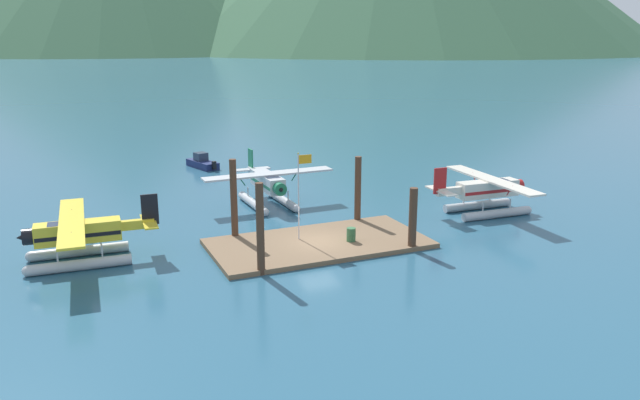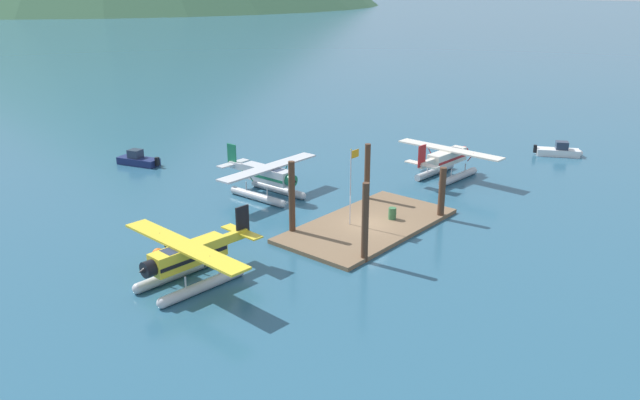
{
  "view_description": "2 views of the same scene",
  "coord_description": "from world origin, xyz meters",
  "px_view_note": "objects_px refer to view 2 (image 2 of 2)",
  "views": [
    {
      "loc": [
        -15.16,
        -35.23,
        13.2
      ],
      "look_at": [
        1.47,
        3.16,
        2.1
      ],
      "focal_mm": 35.37,
      "sensor_mm": 36.0,
      "label": 1
    },
    {
      "loc": [
        -34.73,
        -24.79,
        17.06
      ],
      "look_at": [
        -1.5,
        3.33,
        1.77
      ],
      "focal_mm": 35.03,
      "sensor_mm": 36.0,
      "label": 2
    }
  ],
  "objects_px": {
    "boat_navy_open_north": "(137,160)",
    "boat_white_open_se": "(559,151)",
    "mooring_buoy": "(158,254)",
    "seaplane_cream_stbd_fwd": "(447,161)",
    "seaplane_yellow_port_fwd": "(189,260)",
    "fuel_drum": "(392,213)",
    "seaplane_silver_bow_centre": "(267,179)",
    "flagpole": "(352,177)"
  },
  "relations": [
    {
      "from": "fuel_drum",
      "to": "boat_white_open_se",
      "type": "height_order",
      "value": "boat_white_open_se"
    },
    {
      "from": "fuel_drum",
      "to": "boat_navy_open_north",
      "type": "xyz_separation_m",
      "value": [
        -3.15,
        27.94,
        -0.25
      ]
    },
    {
      "from": "seaplane_yellow_port_fwd",
      "to": "boat_white_open_se",
      "type": "xyz_separation_m",
      "value": [
        43.15,
        -6.04,
        -1.09
      ]
    },
    {
      "from": "seaplane_silver_bow_centre",
      "to": "flagpole",
      "type": "bearing_deg",
      "value": -96.2
    },
    {
      "from": "seaplane_silver_bow_centre",
      "to": "boat_white_open_se",
      "type": "bearing_deg",
      "value": -25.75
    },
    {
      "from": "boat_navy_open_north",
      "to": "boat_white_open_se",
      "type": "bearing_deg",
      "value": -45.29
    },
    {
      "from": "mooring_buoy",
      "to": "fuel_drum",
      "type": "bearing_deg",
      "value": -27.31
    },
    {
      "from": "seaplane_yellow_port_fwd",
      "to": "seaplane_cream_stbd_fwd",
      "type": "bearing_deg",
      "value": -1.85
    },
    {
      "from": "seaplane_silver_bow_centre",
      "to": "boat_navy_open_north",
      "type": "height_order",
      "value": "seaplane_silver_bow_centre"
    },
    {
      "from": "mooring_buoy",
      "to": "seaplane_cream_stbd_fwd",
      "type": "xyz_separation_m",
      "value": [
        27.93,
        -5.29,
        1.19
      ]
    },
    {
      "from": "mooring_buoy",
      "to": "seaplane_silver_bow_centre",
      "type": "relative_size",
      "value": 0.08
    },
    {
      "from": "seaplane_cream_stbd_fwd",
      "to": "seaplane_silver_bow_centre",
      "type": "distance_m",
      "value": 16.85
    },
    {
      "from": "mooring_buoy",
      "to": "boat_navy_open_north",
      "type": "relative_size",
      "value": 0.16
    },
    {
      "from": "seaplane_silver_bow_centre",
      "to": "boat_navy_open_north",
      "type": "relative_size",
      "value": 2.19
    },
    {
      "from": "flagpole",
      "to": "boat_navy_open_north",
      "type": "bearing_deg",
      "value": 90.81
    },
    {
      "from": "boat_navy_open_north",
      "to": "seaplane_silver_bow_centre",
      "type": "bearing_deg",
      "value": -85.13
    },
    {
      "from": "flagpole",
      "to": "seaplane_silver_bow_centre",
      "type": "height_order",
      "value": "flagpole"
    },
    {
      "from": "boat_navy_open_north",
      "to": "boat_white_open_se",
      "type": "distance_m",
      "value": 42.86
    },
    {
      "from": "flagpole",
      "to": "boat_white_open_se",
      "type": "xyz_separation_m",
      "value": [
        29.78,
        -4.26,
        -3.37
      ]
    },
    {
      "from": "mooring_buoy",
      "to": "seaplane_silver_bow_centre",
      "type": "xyz_separation_m",
      "value": [
        13.53,
        3.46,
        1.19
      ]
    },
    {
      "from": "flagpole",
      "to": "seaplane_cream_stbd_fwd",
      "type": "xyz_separation_m",
      "value": [
        15.44,
        0.85,
        -2.28
      ]
    },
    {
      "from": "boat_navy_open_north",
      "to": "boat_white_open_se",
      "type": "xyz_separation_m",
      "value": [
        30.15,
        -30.46,
        0.0
      ]
    },
    {
      "from": "seaplane_cream_stbd_fwd",
      "to": "boat_navy_open_north",
      "type": "height_order",
      "value": "seaplane_cream_stbd_fwd"
    },
    {
      "from": "fuel_drum",
      "to": "mooring_buoy",
      "type": "height_order",
      "value": "fuel_drum"
    },
    {
      "from": "flagpole",
      "to": "fuel_drum",
      "type": "height_order",
      "value": "flagpole"
    },
    {
      "from": "fuel_drum",
      "to": "mooring_buoy",
      "type": "xyz_separation_m",
      "value": [
        -15.26,
        7.88,
        -0.35
      ]
    },
    {
      "from": "fuel_drum",
      "to": "seaplane_silver_bow_centre",
      "type": "xyz_separation_m",
      "value": [
        -1.73,
        11.34,
        0.84
      ]
    },
    {
      "from": "boat_navy_open_north",
      "to": "boat_white_open_se",
      "type": "relative_size",
      "value": 1.07
    },
    {
      "from": "flagpole",
      "to": "mooring_buoy",
      "type": "xyz_separation_m",
      "value": [
        -12.49,
        6.13,
        -3.46
      ]
    },
    {
      "from": "mooring_buoy",
      "to": "seaplane_cream_stbd_fwd",
      "type": "relative_size",
      "value": 0.07
    },
    {
      "from": "seaplane_yellow_port_fwd",
      "to": "seaplane_silver_bow_centre",
      "type": "distance_m",
      "value": 16.4
    },
    {
      "from": "fuel_drum",
      "to": "boat_navy_open_north",
      "type": "distance_m",
      "value": 28.12
    },
    {
      "from": "seaplane_cream_stbd_fwd",
      "to": "seaplane_yellow_port_fwd",
      "type": "bearing_deg",
      "value": 178.15
    },
    {
      "from": "flagpole",
      "to": "boat_white_open_se",
      "type": "height_order",
      "value": "flagpole"
    },
    {
      "from": "boat_navy_open_north",
      "to": "flagpole",
      "type": "bearing_deg",
      "value": -89.19
    },
    {
      "from": "mooring_buoy",
      "to": "seaplane_silver_bow_centre",
      "type": "height_order",
      "value": "seaplane_silver_bow_centre"
    },
    {
      "from": "mooring_buoy",
      "to": "boat_white_open_se",
      "type": "distance_m",
      "value": 43.52
    },
    {
      "from": "fuel_drum",
      "to": "seaplane_cream_stbd_fwd",
      "type": "xyz_separation_m",
      "value": [
        12.67,
        2.59,
        0.84
      ]
    },
    {
      "from": "seaplane_yellow_port_fwd",
      "to": "boat_navy_open_north",
      "type": "height_order",
      "value": "seaplane_yellow_port_fwd"
    },
    {
      "from": "fuel_drum",
      "to": "boat_white_open_se",
      "type": "relative_size",
      "value": 0.2
    },
    {
      "from": "boat_navy_open_north",
      "to": "fuel_drum",
      "type": "bearing_deg",
      "value": -83.58
    },
    {
      "from": "boat_navy_open_north",
      "to": "seaplane_yellow_port_fwd",
      "type": "bearing_deg",
      "value": -118.02
    }
  ]
}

